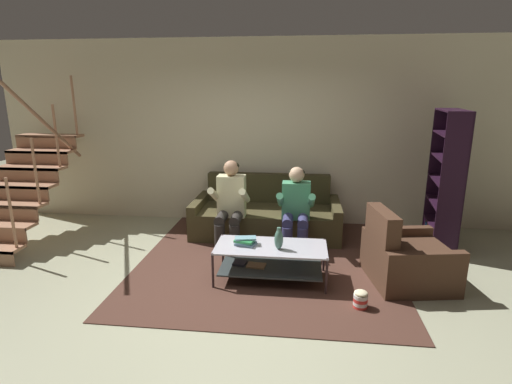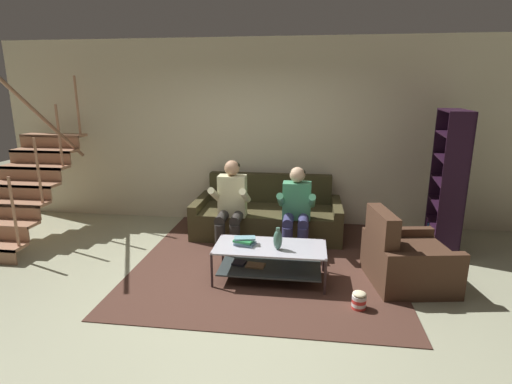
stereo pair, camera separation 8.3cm
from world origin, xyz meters
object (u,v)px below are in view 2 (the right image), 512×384
object	(u,v)px
coffee_table	(269,257)
bookshelf	(449,193)
vase	(278,239)
armchair	(406,260)
person_seated_left	(231,202)
person_seated_right	(296,206)
book_stack	(245,241)
couch	(268,216)
popcorn_tub	(359,300)

from	to	relation	value
coffee_table	bookshelf	xyz separation A→B (m)	(2.31, 1.33, 0.49)
vase	armchair	bearing A→B (deg)	8.22
person_seated_left	armchair	world-z (taller)	person_seated_left
armchair	vase	bearing A→B (deg)	-171.78
bookshelf	vase	bearing A→B (deg)	-147.40
person_seated_right	book_stack	size ratio (longest dim) A/B	4.36
couch	person_seated_right	size ratio (longest dim) A/B	1.93
couch	vase	size ratio (longest dim) A/B	8.62
person_seated_left	couch	bearing A→B (deg)	52.37
couch	coffee_table	bearing A→B (deg)	-83.37
person_seated_left	bookshelf	xyz separation A→B (m)	(2.93, 0.38, 0.12)
couch	vase	world-z (taller)	couch
person_seated_left	person_seated_right	distance (m)	0.89
armchair	popcorn_tub	size ratio (longest dim) A/B	5.26
person_seated_left	book_stack	world-z (taller)	person_seated_left
person_seated_right	book_stack	bearing A→B (deg)	-120.51
person_seated_left	coffee_table	bearing A→B (deg)	-56.84
book_stack	popcorn_tub	size ratio (longest dim) A/B	1.35
vase	person_seated_right	bearing A→B (deg)	80.80
vase	popcorn_tub	bearing A→B (deg)	-27.32
bookshelf	popcorn_tub	distance (m)	2.39
person_seated_right	bookshelf	distance (m)	2.08
vase	book_stack	world-z (taller)	vase
person_seated_left	person_seated_right	size ratio (longest dim) A/B	1.06
couch	person_seated_left	size ratio (longest dim) A/B	1.81
armchair	book_stack	bearing A→B (deg)	-176.28
book_stack	bookshelf	bearing A→B (deg)	27.03
coffee_table	armchair	bearing A→B (deg)	4.80
couch	coffee_table	xyz separation A→B (m)	(0.18, -1.53, 0.00)
person_seated_right	bookshelf	bearing A→B (deg)	10.69
vase	popcorn_tub	size ratio (longest dim) A/B	1.31
person_seated_right	armchair	size ratio (longest dim) A/B	1.12
bookshelf	armchair	size ratio (longest dim) A/B	1.87
armchair	popcorn_tub	distance (m)	0.88
person_seated_right	armchair	world-z (taller)	person_seated_right
coffee_table	bookshelf	bearing A→B (deg)	30.03
person_seated_left	armchair	distance (m)	2.33
coffee_table	book_stack	xyz separation A→B (m)	(-0.29, 0.01, 0.18)
couch	vase	bearing A→B (deg)	-80.16
person_seated_left	vase	xyz separation A→B (m)	(0.73, -1.03, -0.11)
person_seated_left	bookshelf	distance (m)	2.96
vase	person_seated_left	bearing A→B (deg)	125.08
coffee_table	popcorn_tub	size ratio (longest dim) A/B	6.57
person_seated_right	popcorn_tub	size ratio (longest dim) A/B	5.88
vase	popcorn_tub	world-z (taller)	vase
person_seated_right	book_stack	world-z (taller)	person_seated_right
person_seated_left	coffee_table	size ratio (longest dim) A/B	0.95
couch	person_seated_left	xyz separation A→B (m)	(-0.45, -0.58, 0.37)
vase	bookshelf	size ratio (longest dim) A/B	0.13
coffee_table	vase	xyz separation A→B (m)	(0.10, -0.08, 0.25)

